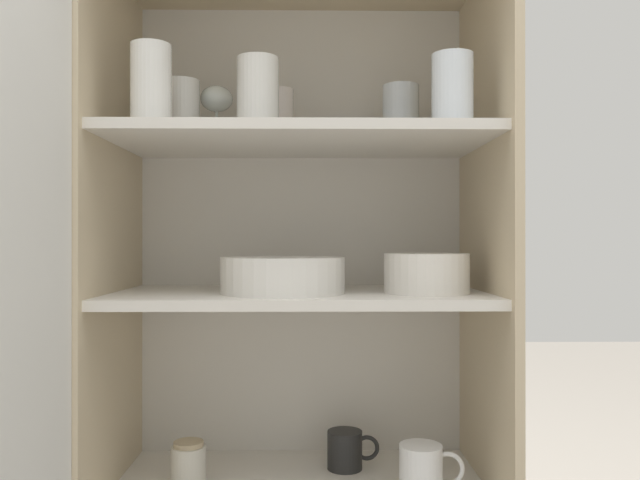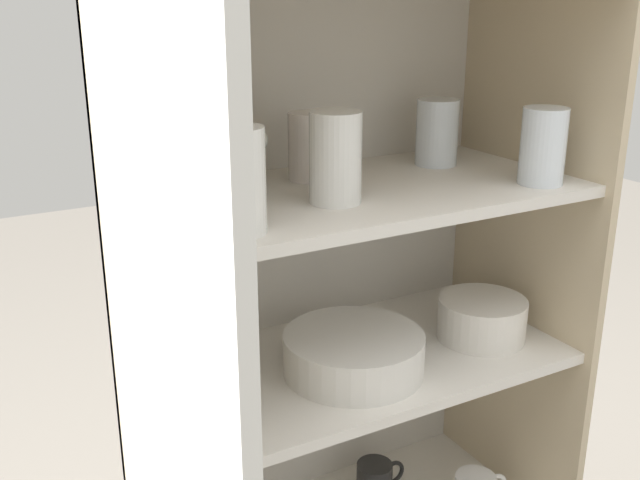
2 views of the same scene
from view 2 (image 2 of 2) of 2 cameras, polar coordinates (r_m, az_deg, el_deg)
The scene contains 15 objects.
cupboard_back_panel at distance 1.56m, azimuth -1.16°, elevation -7.05°, with size 0.79×0.02×1.38m, color silver.
cupboard_side_left at distance 1.27m, azimuth -12.61°, elevation -14.07°, with size 0.02×0.42×1.38m, color #CCB793.
cupboard_side_right at distance 1.62m, azimuth 14.53°, elevation -6.66°, with size 0.02×0.42×1.38m, color #CCB793.
shelf_board_middle at distance 1.39m, azimuth 2.81°, elevation -9.28°, with size 0.75×0.39×0.02m, color silver.
shelf_board_upper at distance 1.27m, azimuth 3.04°, elevation 3.56°, with size 0.75×0.39×0.02m, color silver.
tumbler_glass_0 at distance 1.34m, azimuth 16.63°, elevation 6.86°, with size 0.08×0.08×0.13m.
tumbler_glass_1 at distance 1.02m, azimuth -6.23°, elevation 4.50°, with size 0.08×0.08×0.15m.
tumbler_glass_2 at distance 1.44m, azimuth 8.90°, elevation 8.11°, with size 0.08×0.08×0.12m.
tumbler_glass_3 at distance 1.16m, azimuth -7.66°, elevation 5.39°, with size 0.07×0.07×0.12m.
tumbler_glass_4 at distance 1.17m, azimuth 1.18°, elevation 6.29°, with size 0.08×0.08×0.14m.
tumbler_glass_5 at distance 1.31m, azimuth -0.95°, elevation 7.14°, with size 0.07×0.07×0.12m.
wine_glass_0 at distance 1.22m, azimuth -5.61°, elevation 7.31°, with size 0.07×0.07×0.12m.
plate_stack_white at distance 1.32m, azimuth 2.58°, elevation -8.61°, with size 0.25×0.25×0.07m.
mixing_bowl_large at distance 1.48m, azimuth 12.23°, elevation -5.75°, with size 0.17×0.17×0.08m.
coffee_mug_extra_1 at distance 1.67m, azimuth 4.24°, elevation -17.80°, with size 0.11×0.08×0.08m.
Camera 2 is at (-0.66, -0.85, 1.37)m, focal length 42.00 mm.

